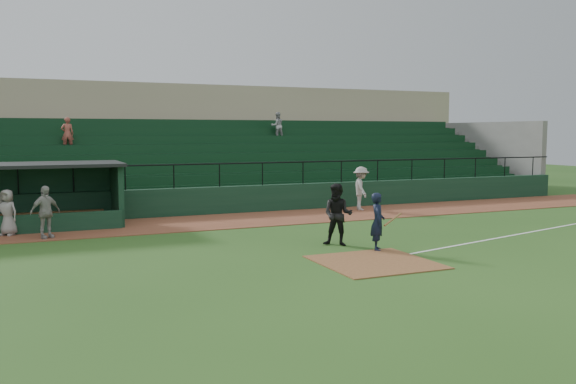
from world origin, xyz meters
name	(u,v)px	position (x,y,z in m)	size (l,w,h in m)	color
ground	(357,256)	(0.00, 0.00, 0.00)	(90.00, 90.00, 0.00)	#274E19
warning_track	(259,219)	(0.00, 8.00, 0.01)	(40.00, 4.00, 0.03)	brown
home_plate_dirt	(375,262)	(0.00, -1.00, 0.01)	(3.00, 3.00, 0.03)	brown
foul_line	(534,231)	(8.00, 1.20, 0.01)	(18.00, 0.09, 0.01)	white
stadium_structure	(203,156)	(0.00, 16.46, 2.30)	(38.00, 13.08, 6.40)	#10311E
batter_at_plate	(378,222)	(0.97, 0.44, 0.88)	(1.13, 0.76, 1.75)	black
umpire	(338,215)	(0.25, 1.62, 0.98)	(0.95, 0.74, 1.96)	black
runner	(361,188)	(5.26, 8.77, 1.02)	(1.28, 0.73, 1.98)	#9C9692
dugout_player_a	(45,212)	(-8.15, 6.54, 0.91)	(1.03, 0.43, 1.76)	#9F9A95
dugout_player_b	(7,212)	(-9.33, 7.66, 0.82)	(0.77, 0.50, 1.58)	gray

